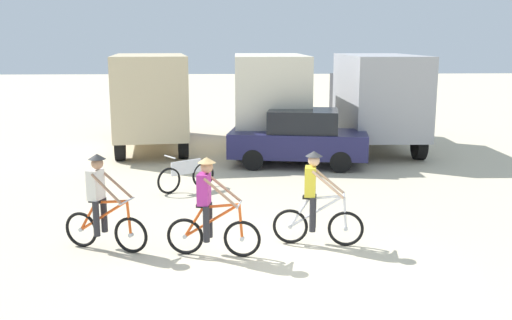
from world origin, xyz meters
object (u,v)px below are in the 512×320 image
bicycle_spare (186,176)px  box_truck_tan_camper (151,96)px  box_truck_grey_hauler (375,96)px  cyclist_near_camera (315,202)px  box_truck_cream_rv (269,96)px  cyclist_cowboy_hat (210,211)px  cyclist_orange_shirt (101,206)px  sedan_parked (299,138)px

bicycle_spare → box_truck_tan_camper: bearing=104.9°
box_truck_grey_hauler → cyclist_near_camera: box_truck_grey_hauler is taller
box_truck_cream_rv → cyclist_cowboy_hat: box_truck_cream_rv is taller
cyclist_orange_shirt → box_truck_tan_camper: bearing=92.6°
cyclist_near_camera → cyclist_cowboy_hat: bearing=-165.9°
cyclist_near_camera → bicycle_spare: (-2.75, 4.24, -0.45)m
bicycle_spare → sedan_parked: bearing=41.6°
box_truck_tan_camper → cyclist_near_camera: size_ratio=3.84×
box_truck_tan_camper → sedan_parked: (4.99, -3.51, -0.99)m
sedan_parked → bicycle_spare: size_ratio=3.13×
box_truck_tan_camper → cyclist_orange_shirt: (0.49, -10.76, -1.03)m
sedan_parked → cyclist_orange_shirt: 8.54m
box_truck_tan_camper → cyclist_cowboy_hat: bearing=-77.4°
box_truck_grey_hauler → cyclist_cowboy_hat: box_truck_grey_hauler is taller
box_truck_cream_rv → cyclist_cowboy_hat: (-1.75, -10.99, -1.03)m
bicycle_spare → cyclist_near_camera: bearing=-57.0°
box_truck_tan_camper → cyclist_near_camera: (4.46, -10.66, -1.03)m
box_truck_grey_hauler → cyclist_orange_shirt: 12.91m
box_truck_grey_hauler → sedan_parked: bearing=-134.3°
sedan_parked → cyclist_orange_shirt: size_ratio=2.43×
box_truck_cream_rv → cyclist_orange_shirt: 11.28m
bicycle_spare → cyclist_cowboy_hat: bearing=-80.6°
box_truck_cream_rv → bicycle_spare: (-2.53, -6.25, -1.48)m
cyclist_orange_shirt → cyclist_cowboy_hat: bearing=-11.1°
box_truck_grey_hauler → bicycle_spare: bearing=-136.3°
cyclist_orange_shirt → cyclist_near_camera: bearing=1.5°
box_truck_tan_camper → cyclist_orange_shirt: bearing=-87.4°
box_truck_cream_rv → cyclist_near_camera: 10.54m
box_truck_cream_rv → bicycle_spare: size_ratio=4.79×
box_truck_tan_camper → box_truck_cream_rv: bearing=-2.3°
cyclist_orange_shirt → bicycle_spare: (1.22, 4.34, -0.45)m
box_truck_tan_camper → box_truck_grey_hauler: size_ratio=1.03×
box_truck_grey_hauler → cyclist_cowboy_hat: size_ratio=3.73×
sedan_parked → cyclist_orange_shirt: cyclist_orange_shirt is taller
box_truck_grey_hauler → cyclist_near_camera: (-3.60, -10.30, -1.03)m
cyclist_orange_shirt → cyclist_cowboy_hat: (2.01, -0.39, 0.00)m
cyclist_near_camera → bicycle_spare: 5.07m
box_truck_tan_camper → cyclist_cowboy_hat: (2.49, -11.16, -1.03)m
box_truck_cream_rv → bicycle_spare: 6.91m
cyclist_cowboy_hat → bicycle_spare: (-0.78, 4.73, -0.45)m
box_truck_grey_hauler → cyclist_cowboy_hat: (-5.57, -10.80, -1.03)m
sedan_parked → bicycle_spare: (-3.28, -2.91, -0.48)m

